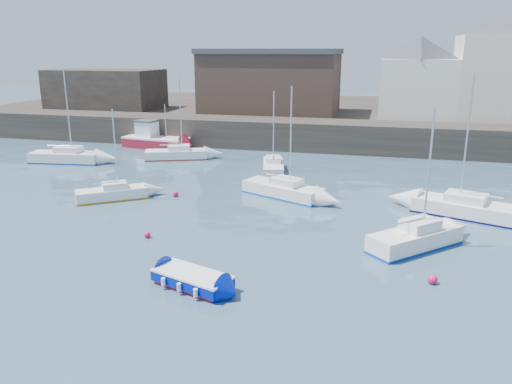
% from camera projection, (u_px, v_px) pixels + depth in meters
% --- Properties ---
extents(water, '(220.00, 220.00, 0.00)m').
position_uv_depth(water, '(186.00, 301.00, 21.16)').
color(water, '#2D4760').
rests_on(water, ground).
extents(quay_wall, '(90.00, 5.00, 3.00)m').
position_uv_depth(quay_wall, '(309.00, 135.00, 53.35)').
color(quay_wall, '#28231E').
rests_on(quay_wall, ground).
extents(land_strip, '(90.00, 32.00, 2.80)m').
position_uv_depth(land_strip, '(328.00, 115.00, 70.15)').
color(land_strip, '#28231E').
rests_on(land_strip, ground).
extents(bldg_east_a, '(13.36, 13.36, 11.80)m').
position_uv_depth(bldg_east_a, '(507.00, 64.00, 53.12)').
color(bldg_east_a, beige).
rests_on(bldg_east_a, land_strip).
extents(bldg_east_d, '(11.14, 11.14, 8.95)m').
position_uv_depth(bldg_east_d, '(418.00, 77.00, 55.19)').
color(bldg_east_d, white).
rests_on(bldg_east_d, land_strip).
extents(warehouse, '(16.40, 10.40, 7.60)m').
position_uv_depth(warehouse, '(271.00, 81.00, 60.83)').
color(warehouse, '#3D2D26').
rests_on(warehouse, land_strip).
extents(bldg_west, '(14.00, 8.00, 5.00)m').
position_uv_depth(bldg_west, '(106.00, 89.00, 65.47)').
color(bldg_west, '#353028').
rests_on(bldg_west, land_strip).
extents(blue_dinghy, '(4.02, 2.72, 0.70)m').
position_uv_depth(blue_dinghy, '(192.00, 279.00, 22.30)').
color(blue_dinghy, maroon).
rests_on(blue_dinghy, ground).
extents(fishing_boat, '(7.49, 3.74, 4.75)m').
position_uv_depth(fishing_boat, '(154.00, 139.00, 54.18)').
color(fishing_boat, maroon).
rests_on(fishing_boat, ground).
extents(sailboat_a, '(4.87, 4.17, 6.37)m').
position_uv_depth(sailboat_a, '(112.00, 193.00, 35.42)').
color(sailboat_a, white).
rests_on(sailboat_a, ground).
extents(sailboat_b, '(6.42, 4.38, 7.93)m').
position_uv_depth(sailboat_b, '(283.00, 190.00, 36.09)').
color(sailboat_b, white).
rests_on(sailboat_b, ground).
extents(sailboat_c, '(5.25, 5.26, 7.41)m').
position_uv_depth(sailboat_c, '(416.00, 238.00, 26.69)').
color(sailboat_c, white).
rests_on(sailboat_c, ground).
extents(sailboat_d, '(7.33, 4.49, 8.92)m').
position_uv_depth(sailboat_d, '(470.00, 209.00, 31.72)').
color(sailboat_d, white).
rests_on(sailboat_d, ground).
extents(sailboat_e, '(6.87, 2.94, 8.57)m').
position_uv_depth(sailboat_e, '(66.00, 157.00, 47.00)').
color(sailboat_e, white).
rests_on(sailboat_e, ground).
extents(sailboat_f, '(2.86, 5.59, 6.94)m').
position_uv_depth(sailboat_f, '(273.00, 167.00, 43.23)').
color(sailboat_f, white).
rests_on(sailboat_f, ground).
extents(sailboat_h, '(6.23, 3.92, 7.65)m').
position_uv_depth(sailboat_h, '(177.00, 154.00, 48.54)').
color(sailboat_h, white).
rests_on(sailboat_h, ground).
extents(buoy_near, '(0.38, 0.38, 0.38)m').
position_uv_depth(buoy_near, '(147.00, 238.00, 28.31)').
color(buoy_near, '#E61552').
rests_on(buoy_near, ground).
extents(buoy_mid, '(0.46, 0.46, 0.46)m').
position_uv_depth(buoy_mid, '(432.00, 284.00, 22.75)').
color(buoy_mid, '#E61552').
rests_on(buoy_mid, ground).
extents(buoy_far, '(0.43, 0.43, 0.43)m').
position_uv_depth(buoy_far, '(176.00, 196.00, 36.26)').
color(buoy_far, '#E61552').
rests_on(buoy_far, ground).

